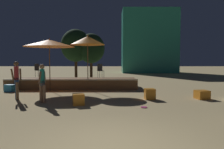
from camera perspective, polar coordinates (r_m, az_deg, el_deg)
The scene contains 15 objects.
wooden_deck at distance 14.58m, azimuth -9.81°, elevation -2.26°, with size 8.13×2.44×0.68m.
patio_umbrella_0 at distance 13.52m, azimuth -15.97°, elevation 7.86°, with size 2.99×2.99×3.11m.
patio_umbrella_1 at distance 13.24m, azimuth -6.29°, elevation 8.80°, with size 2.06×2.06×3.33m.
cube_seat_1 at distance 9.03m, azimuth -8.68°, elevation -6.44°, with size 0.55×0.55×0.45m.
cube_seat_2 at distance 10.32m, azimuth 9.93°, elevation -5.05°, with size 0.49×0.49×0.49m.
cube_seat_3 at distance 14.01m, azimuth -24.83°, elevation -3.20°, with size 0.65×0.65×0.41m.
cube_seat_4 at distance 11.12m, azimuth 22.54°, elevation -4.89°, with size 0.65×0.65×0.40m.
person_0 at distance 10.97m, azimuth -23.57°, elevation -1.01°, with size 0.43×0.33×1.76m.
person_1 at distance 9.71m, azimuth -17.64°, elevation -1.93°, with size 0.28×0.48×1.65m.
bistro_chair_0 at distance 14.34m, azimuth -2.97°, elevation 1.38°, with size 0.46×0.46×0.90m.
bistro_chair_1 at distance 15.71m, azimuth -18.78°, elevation 1.39°, with size 0.47×0.47×0.90m.
frisbee_disc at distance 8.55m, azimuth 8.43°, elevation -8.44°, with size 0.24×0.24×0.03m.
background_tree_0 at distance 22.08m, azimuth -9.35°, elevation 7.44°, with size 2.93×2.93×4.87m.
background_tree_1 at distance 21.74m, azimuth -5.39°, elevation 6.77°, with size 2.66×2.66×4.44m.
distant_building at distance 32.87m, azimuth 9.69°, elevation 8.43°, with size 7.85×4.48×9.04m.
Camera 1 is at (0.01, -4.31, 1.82)m, focal length 35.00 mm.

